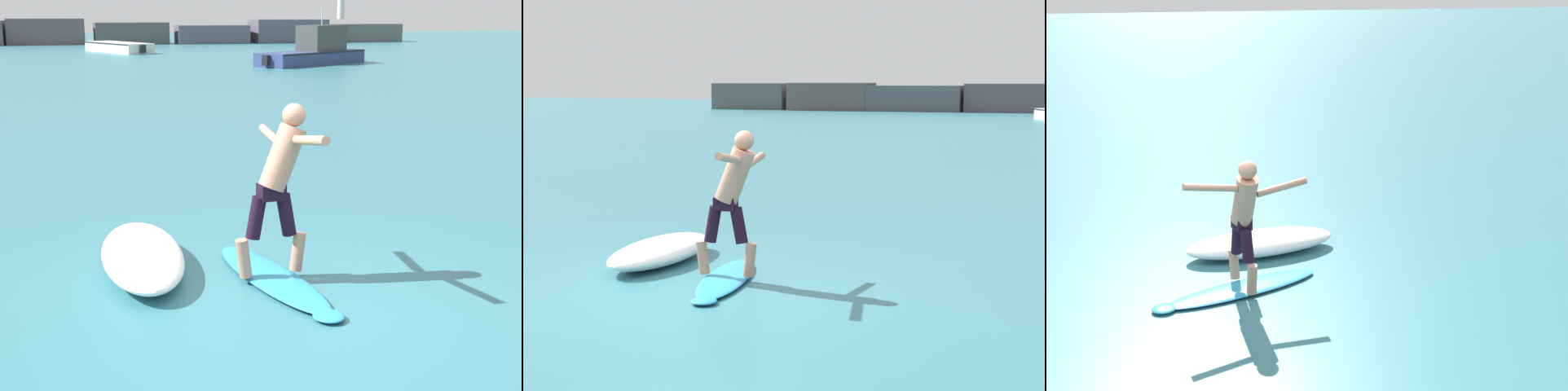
# 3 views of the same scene
# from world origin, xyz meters

# --- Properties ---
(ground_plane) EXTENTS (200.00, 200.00, 0.00)m
(ground_plane) POSITION_xyz_m (0.00, 0.00, 0.00)
(ground_plane) COLOR #34737D
(surfboard) EXTENTS (1.04, 2.45, 0.21)m
(surfboard) POSITION_xyz_m (0.07, 0.54, 0.04)
(surfboard) COLOR #2E9ECE
(surfboard) RESTS_ON ground
(surfer) EXTENTS (0.79, 1.67, 1.77)m
(surfer) POSITION_xyz_m (0.16, 0.59, 1.12)
(surfer) COLOR tan
(surfer) RESTS_ON surfboard
(wave_foam_at_tail) EXTENTS (0.90, 2.33, 0.33)m
(wave_foam_at_tail) POSITION_xyz_m (-1.23, 1.22, 0.17)
(wave_foam_at_tail) COLOR white
(wave_foam_at_tail) RESTS_ON ground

